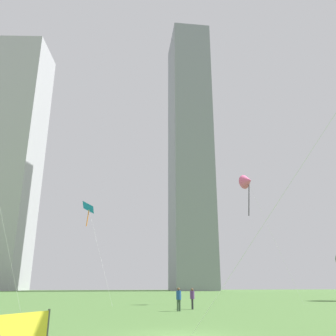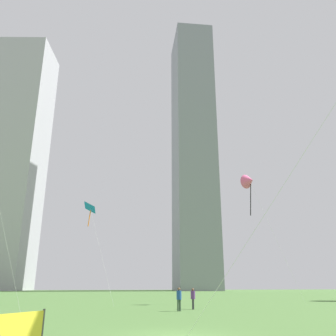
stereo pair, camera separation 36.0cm
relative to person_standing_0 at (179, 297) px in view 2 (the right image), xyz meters
name	(u,v)px [view 2 (the right image)]	position (x,y,z in m)	size (l,w,h in m)	color
person_standing_0	(179,297)	(0.00, 0.00, 0.00)	(0.38, 0.38, 1.72)	#3F593F
person_standing_1	(193,297)	(1.60, 1.89, -0.04)	(0.37, 0.37, 1.65)	#2D2D33
kite_flying_4	(249,181)	(10.74, 9.42, 12.67)	(6.31, 1.79, 14.58)	silver
kite_flying_5	(90,209)	(-7.62, 12.24, 9.16)	(3.86, 5.55, 10.81)	silver
distant_highrise_0	(193,151)	(28.69, 101.98, 52.87)	(15.06, 21.98, 107.73)	gray
distant_highrise_1	(9,158)	(-45.40, 117.19, 50.35)	(25.98, 20.29, 102.69)	#A8A8AD
event_banner	(11,330)	(-8.76, -16.07, -0.39)	(1.63, 2.35, 1.14)	#4C4C4C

